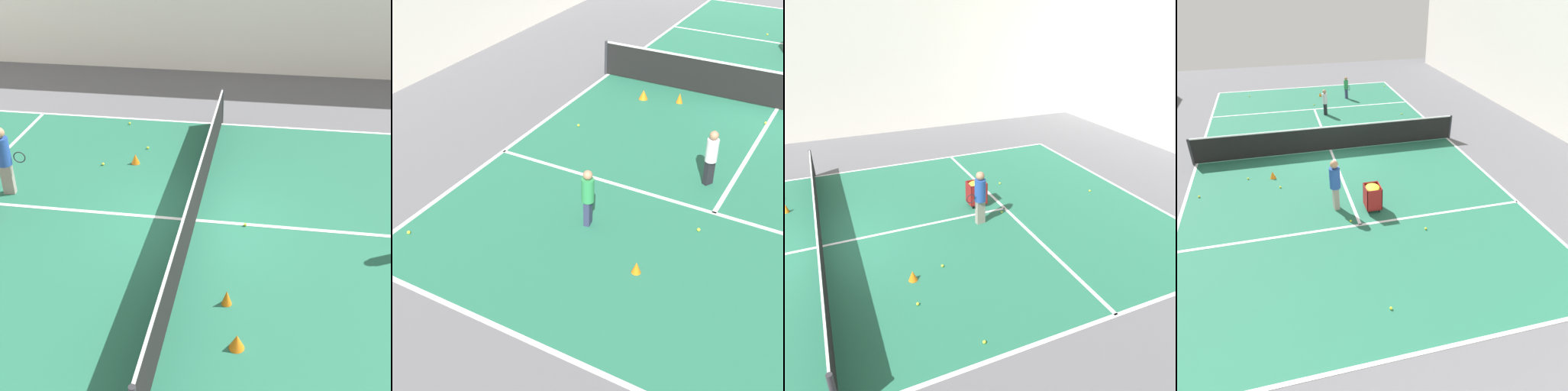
% 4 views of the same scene
% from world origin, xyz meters
% --- Properties ---
extents(ground_plane, '(34.59, 34.59, 0.00)m').
position_xyz_m(ground_plane, '(0.00, 0.00, 0.00)').
color(ground_plane, '#5B5B60').
extents(court_playing_area, '(10.70, 20.67, 0.00)m').
position_xyz_m(court_playing_area, '(0.00, 0.00, 0.00)').
color(court_playing_area, '#23664C').
rests_on(court_playing_area, ground).
extents(line_baseline_far, '(10.70, 0.10, 0.00)m').
position_xyz_m(line_baseline_far, '(0.00, 10.34, 0.01)').
color(line_baseline_far, white).
rests_on(line_baseline_far, ground).
extents(line_sideline_left, '(0.10, 20.67, 0.00)m').
position_xyz_m(line_sideline_left, '(-5.35, 0.00, 0.01)').
color(line_sideline_left, white).
rests_on(line_sideline_left, ground).
extents(line_service_far, '(10.70, 0.10, 0.00)m').
position_xyz_m(line_service_far, '(0.00, 5.69, 0.01)').
color(line_service_far, white).
rests_on(line_service_far, ground).
extents(line_centre_service, '(0.10, 11.37, 0.00)m').
position_xyz_m(line_centre_service, '(0.00, 0.00, 0.01)').
color(line_centre_service, white).
rests_on(line_centre_service, ground).
extents(hall_enclosure_left, '(0.15, 30.89, 7.06)m').
position_xyz_m(hall_enclosure_left, '(-10.38, 0.00, 3.53)').
color(hall_enclosure_left, silver).
rests_on(hall_enclosure_left, ground).
extents(tennis_net, '(11.00, 0.10, 1.07)m').
position_xyz_m(tennis_net, '(0.00, 0.00, 0.55)').
color(tennis_net, '#2D2D33').
rests_on(tennis_net, ground).
extents(coach_at_net, '(0.37, 0.67, 1.69)m').
position_xyz_m(coach_at_net, '(0.54, 4.56, 0.97)').
color(coach_at_net, gray).
rests_on(coach_at_net, ground).
extents(ball_cart, '(0.49, 0.59, 0.87)m').
position_xyz_m(ball_cart, '(-0.58, 4.92, 0.61)').
color(ball_cart, maroon).
rests_on(ball_cart, ground).
extents(training_cone_0, '(0.22, 0.22, 0.27)m').
position_xyz_m(training_cone_0, '(2.45, 1.96, 0.14)').
color(training_cone_0, orange).
rests_on(training_cone_0, ground).
extents(training_cone_1, '(0.19, 0.19, 0.29)m').
position_xyz_m(training_cone_1, '(-2.58, -0.94, 0.15)').
color(training_cone_1, orange).
rests_on(training_cone_1, ground).
extents(tennis_ball_1, '(0.07, 0.07, 0.07)m').
position_xyz_m(tennis_ball_1, '(-1.83, 6.40, 0.04)').
color(tennis_ball_1, yellow).
rests_on(tennis_ball_1, ground).
extents(tennis_ball_4, '(0.07, 0.07, 0.07)m').
position_xyz_m(tennis_ball_4, '(2.23, 2.78, 0.04)').
color(tennis_ball_4, yellow).
rests_on(tennis_ball_4, ground).
extents(tennis_ball_6, '(0.07, 0.07, 0.07)m').
position_xyz_m(tennis_ball_6, '(3.35, 1.83, 0.04)').
color(tennis_ball_6, yellow).
rests_on(tennis_ball_6, ground).
extents(tennis_ball_7, '(0.07, 0.07, 0.07)m').
position_xyz_m(tennis_ball_7, '(0.25, 5.45, 0.04)').
color(tennis_ball_7, yellow).
rests_on(tennis_ball_7, ground).
extents(tennis_ball_8, '(0.07, 0.07, 0.07)m').
position_xyz_m(tennis_ball_8, '(4.93, 2.75, 0.04)').
color(tennis_ball_8, yellow).
rests_on(tennis_ball_8, ground).
extents(tennis_ball_9, '(0.07, 0.07, 0.07)m').
position_xyz_m(tennis_ball_9, '(0.07, 9.09, 0.04)').
color(tennis_ball_9, yellow).
rests_on(tennis_ball_9, ground).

